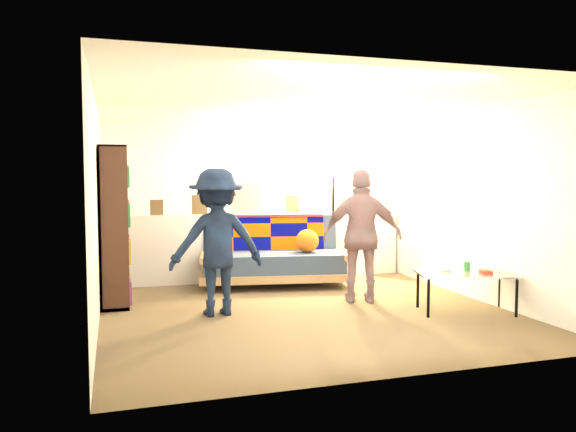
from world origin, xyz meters
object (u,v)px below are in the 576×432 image
(coffee_table, at_px, (466,275))
(bookshelf, at_px, (114,231))
(person_right, at_px, (362,236))
(floor_lamp, at_px, (333,203))
(person_left, at_px, (217,242))
(futon_sofa, at_px, (273,256))

(coffee_table, bearing_deg, bookshelf, 156.42)
(person_right, bearing_deg, floor_lamp, -78.21)
(person_left, bearing_deg, bookshelf, -42.25)
(floor_lamp, bearing_deg, person_left, -140.07)
(bookshelf, xyz_separation_m, person_left, (1.09, -0.92, -0.07))
(floor_lamp, bearing_deg, futon_sofa, -164.73)
(person_left, xyz_separation_m, person_right, (1.81, 0.09, 0.00))
(person_right, bearing_deg, person_left, 23.99)
(person_left, distance_m, person_right, 1.81)
(bookshelf, height_order, floor_lamp, bookshelf)
(floor_lamp, xyz_separation_m, person_left, (-2.08, -1.74, -0.33))
(bookshelf, distance_m, floor_lamp, 3.29)
(futon_sofa, relative_size, bookshelf, 1.14)
(bookshelf, relative_size, floor_lamp, 1.18)
(person_left, relative_size, person_right, 1.00)
(futon_sofa, relative_size, floor_lamp, 1.35)
(bookshelf, distance_m, person_right, 3.02)
(bookshelf, height_order, person_left, bookshelf)
(coffee_table, bearing_deg, person_left, 164.72)
(futon_sofa, bearing_deg, bookshelf, -165.87)
(floor_lamp, distance_m, person_right, 1.70)
(futon_sofa, distance_m, coffee_table, 2.76)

